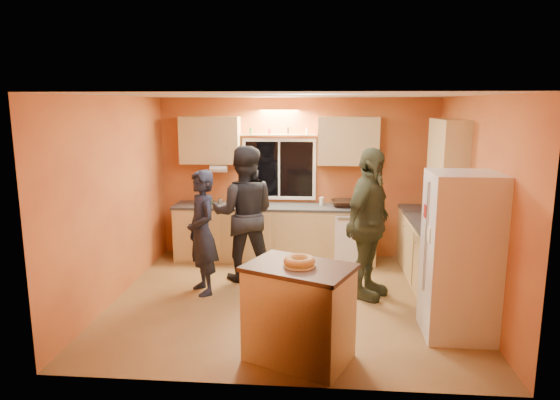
# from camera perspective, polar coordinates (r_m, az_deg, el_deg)

# --- Properties ---
(ground) EXTENTS (4.50, 4.50, 0.00)m
(ground) POSITION_cam_1_polar(r_m,az_deg,el_deg) (6.59, 1.07, -11.37)
(ground) COLOR brown
(ground) RESTS_ON ground
(room_shell) EXTENTS (4.54, 4.04, 2.61)m
(room_shell) POSITION_cam_1_polar(r_m,az_deg,el_deg) (6.56, 2.40, 3.19)
(room_shell) COLOR orange
(room_shell) RESTS_ON ground
(back_counter) EXTENTS (4.23, 0.62, 0.90)m
(back_counter) POSITION_cam_1_polar(r_m,az_deg,el_deg) (8.05, 1.96, -3.80)
(back_counter) COLOR tan
(back_counter) RESTS_ON ground
(right_counter) EXTENTS (0.62, 1.84, 0.90)m
(right_counter) POSITION_cam_1_polar(r_m,az_deg,el_deg) (7.07, 17.44, -6.44)
(right_counter) COLOR tan
(right_counter) RESTS_ON ground
(refrigerator) EXTENTS (0.72, 0.70, 1.80)m
(refrigerator) POSITION_cam_1_polar(r_m,az_deg,el_deg) (5.72, 19.91, -6.00)
(refrigerator) COLOR silver
(refrigerator) RESTS_ON ground
(island) EXTENTS (1.19, 1.03, 0.97)m
(island) POSITION_cam_1_polar(r_m,az_deg,el_deg) (5.02, 2.18, -12.69)
(island) COLOR tan
(island) RESTS_ON ground
(bundt_pastry) EXTENTS (0.31, 0.31, 0.09)m
(bundt_pastry) POSITION_cam_1_polar(r_m,az_deg,el_deg) (4.83, 2.22, -7.00)
(bundt_pastry) COLOR #AF9147
(bundt_pastry) RESTS_ON island
(person_left) EXTENTS (0.66, 0.72, 1.66)m
(person_left) POSITION_cam_1_polar(r_m,az_deg,el_deg) (6.67, -8.90, -3.69)
(person_left) COLOR black
(person_left) RESTS_ON ground
(person_center) EXTENTS (0.99, 0.80, 1.93)m
(person_center) POSITION_cam_1_polar(r_m,az_deg,el_deg) (7.11, -4.13, -1.57)
(person_center) COLOR black
(person_center) RESTS_ON ground
(person_right) EXTENTS (0.97, 1.24, 1.96)m
(person_right) POSITION_cam_1_polar(r_m,az_deg,el_deg) (6.51, 10.10, -2.72)
(person_right) COLOR #323A25
(person_right) RESTS_ON ground
(mixing_bowl) EXTENTS (0.42, 0.42, 0.10)m
(mixing_bowl) POSITION_cam_1_polar(r_m,az_deg,el_deg) (7.97, 7.24, -0.36)
(mixing_bowl) COLOR black
(mixing_bowl) RESTS_ON back_counter
(utensil_crock) EXTENTS (0.14, 0.14, 0.17)m
(utensil_crock) POSITION_cam_1_polar(r_m,az_deg,el_deg) (8.00, -2.44, 0.01)
(utensil_crock) COLOR beige
(utensil_crock) RESTS_ON back_counter
(potted_plant) EXTENTS (0.30, 0.27, 0.29)m
(potted_plant) POSITION_cam_1_polar(r_m,az_deg,el_deg) (6.62, 18.71, -2.36)
(potted_plant) COLOR gray
(potted_plant) RESTS_ON right_counter
(red_box) EXTENTS (0.19, 0.16, 0.07)m
(red_box) POSITION_cam_1_polar(r_m,az_deg,el_deg) (7.45, 17.21, -1.69)
(red_box) COLOR maroon
(red_box) RESTS_ON right_counter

